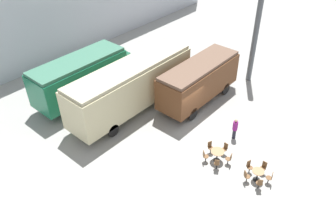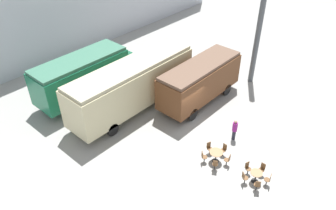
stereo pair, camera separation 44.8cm
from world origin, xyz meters
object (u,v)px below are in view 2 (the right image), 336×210
at_px(streamlined_locomotive, 89,72).
at_px(passenger_coach_wooden, 200,80).
at_px(visitor_person, 235,129).
at_px(cafe_table_mid, 216,154).
at_px(passenger_coach_vintage, 132,84).
at_px(cafe_table_near, 256,175).
at_px(cafe_chair_0, 248,167).

distance_m(streamlined_locomotive, passenger_coach_wooden, 8.78).
bearing_deg(streamlined_locomotive, visitor_person, -76.21).
relative_size(passenger_coach_wooden, cafe_table_mid, 8.76).
xyz_separation_m(passenger_coach_vintage, cafe_table_mid, (-0.56, -8.03, -1.57)).
bearing_deg(cafe_table_near, cafe_table_mid, 93.67).
distance_m(passenger_coach_wooden, cafe_table_mid, 6.83).
bearing_deg(cafe_table_near, cafe_chair_0, 71.38).
bearing_deg(cafe_table_near, passenger_coach_vintage, 87.91).
height_order(cafe_table_near, visitor_person, visitor_person).
bearing_deg(streamlined_locomotive, cafe_table_mid, -88.32).
bearing_deg(streamlined_locomotive, passenger_coach_wooden, -55.45).
relative_size(passenger_coach_vintage, cafe_table_near, 14.66).
height_order(cafe_table_mid, visitor_person, visitor_person).
distance_m(passenger_coach_wooden, cafe_table_near, 8.88).
distance_m(cafe_table_near, cafe_table_mid, 2.71).
bearing_deg(cafe_chair_0, passenger_coach_vintage, -162.29).
height_order(passenger_coach_wooden, cafe_table_mid, passenger_coach_wooden).
bearing_deg(streamlined_locomotive, cafe_chair_0, -86.92).
height_order(streamlined_locomotive, passenger_coach_vintage, passenger_coach_vintage).
xyz_separation_m(cafe_table_near, cafe_chair_0, (0.23, 0.69, -0.02)).
bearing_deg(passenger_coach_wooden, cafe_table_near, -120.50).
relative_size(passenger_coach_vintage, visitor_person, 6.56).
bearing_deg(visitor_person, cafe_table_mid, -173.51).
xyz_separation_m(passenger_coach_vintage, visitor_person, (1.97, -7.74, -1.29)).
bearing_deg(streamlined_locomotive, cafe_table_near, -87.95).
distance_m(passenger_coach_wooden, visitor_person, 5.13).
bearing_deg(visitor_person, streamlined_locomotive, 103.79).
bearing_deg(cafe_chair_0, visitor_person, 155.85).
bearing_deg(cafe_table_near, visitor_person, 51.68).
height_order(cafe_table_near, cafe_chair_0, cafe_chair_0).
bearing_deg(cafe_chair_0, cafe_table_mid, -150.02).
height_order(passenger_coach_vintage, visitor_person, passenger_coach_vintage).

